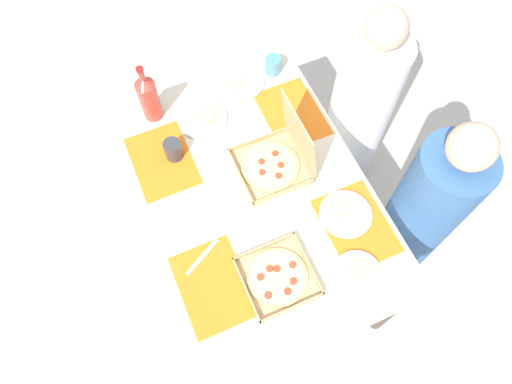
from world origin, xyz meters
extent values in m
plane|color=beige|center=(0.00, 0.00, 0.00)|extent=(6.00, 6.00, 0.00)
cylinder|color=#3F3328|center=(-0.63, -0.41, 0.35)|extent=(0.07, 0.07, 0.69)
cylinder|color=#3F3328|center=(0.63, -0.41, 0.35)|extent=(0.07, 0.07, 0.69)
cylinder|color=#3F3328|center=(-0.63, 0.41, 0.35)|extent=(0.07, 0.07, 0.69)
cylinder|color=#3F3328|center=(0.63, 0.41, 0.35)|extent=(0.07, 0.07, 0.69)
cube|color=beige|center=(0.00, 0.00, 0.71)|extent=(1.39, 0.95, 0.03)
cube|color=orange|center=(-0.31, -0.32, 0.72)|extent=(0.36, 0.26, 0.00)
cube|color=orange|center=(0.31, -0.32, 0.72)|extent=(0.36, 0.26, 0.00)
cube|color=orange|center=(-0.31, 0.32, 0.72)|extent=(0.36, 0.26, 0.00)
cube|color=orange|center=(0.31, 0.32, 0.72)|extent=(0.36, 0.26, 0.00)
cube|color=tan|center=(-0.09, 0.11, 0.73)|extent=(0.30, 0.30, 0.01)
cube|color=tan|center=(-0.23, 0.11, 0.74)|extent=(0.01, 0.30, 0.03)
cube|color=tan|center=(0.06, 0.11, 0.74)|extent=(0.01, 0.30, 0.03)
cube|color=tan|center=(-0.09, -0.04, 0.74)|extent=(0.30, 0.01, 0.03)
cube|color=tan|center=(-0.09, 0.25, 0.74)|extent=(0.30, 0.01, 0.03)
cylinder|color=#E0B76B|center=(-0.09, 0.11, 0.74)|extent=(0.26, 0.26, 0.01)
cylinder|color=#EFD67F|center=(-0.09, 0.11, 0.74)|extent=(0.23, 0.23, 0.00)
cylinder|color=red|center=(-0.02, 0.12, 0.75)|extent=(0.03, 0.03, 0.00)
cylinder|color=red|center=(-0.07, 0.15, 0.75)|extent=(0.03, 0.03, 0.00)
cylinder|color=red|center=(-0.13, 0.15, 0.75)|extent=(0.03, 0.03, 0.00)
cylinder|color=red|center=(-0.12, 0.08, 0.75)|extent=(0.03, 0.03, 0.00)
cylinder|color=red|center=(-0.07, 0.06, 0.75)|extent=(0.03, 0.03, 0.00)
cube|color=tan|center=(-0.09, 0.23, 0.91)|extent=(0.30, 0.05, 0.29)
cube|color=tan|center=(0.39, -0.08, 0.73)|extent=(0.28, 0.28, 0.01)
cube|color=tan|center=(0.25, -0.08, 0.74)|extent=(0.01, 0.28, 0.03)
cube|color=tan|center=(0.52, -0.08, 0.74)|extent=(0.01, 0.28, 0.03)
cube|color=tan|center=(0.39, -0.21, 0.74)|extent=(0.28, 0.01, 0.03)
cube|color=tan|center=(0.39, 0.06, 0.74)|extent=(0.28, 0.01, 0.03)
cylinder|color=#E0B76B|center=(0.39, -0.08, 0.74)|extent=(0.24, 0.24, 0.01)
cylinder|color=#EFD67F|center=(0.39, -0.08, 0.74)|extent=(0.22, 0.22, 0.00)
cylinder|color=red|center=(0.46, -0.06, 0.75)|extent=(0.03, 0.03, 0.00)
cylinder|color=red|center=(0.43, -0.03, 0.75)|extent=(0.03, 0.03, 0.00)
cylinder|color=red|center=(0.37, 0.00, 0.75)|extent=(0.03, 0.03, 0.00)
cylinder|color=red|center=(0.36, -0.07, 0.75)|extent=(0.03, 0.03, 0.00)
cylinder|color=red|center=(0.34, -0.09, 0.75)|extent=(0.03, 0.03, 0.00)
cylinder|color=red|center=(0.36, -0.14, 0.75)|extent=(0.03, 0.03, 0.00)
cylinder|color=red|center=(0.44, -0.14, 0.75)|extent=(0.03, 0.03, 0.00)
cylinder|color=white|center=(-0.45, -0.08, 0.73)|extent=(0.22, 0.22, 0.01)
cylinder|color=white|center=(-0.45, -0.08, 0.74)|extent=(0.23, 0.23, 0.01)
cylinder|color=#E0B76B|center=(-0.45, -0.05, 0.74)|extent=(0.09, 0.09, 0.01)
cylinder|color=#EFD67F|center=(-0.45, -0.05, 0.75)|extent=(0.08, 0.08, 0.00)
cylinder|color=white|center=(0.25, 0.30, 0.73)|extent=(0.22, 0.22, 0.01)
cylinder|color=white|center=(0.25, 0.30, 0.74)|extent=(0.22, 0.22, 0.01)
cylinder|color=#E0B76B|center=(0.23, 0.30, 0.74)|extent=(0.09, 0.09, 0.01)
cylinder|color=#EFD67F|center=(0.23, 0.30, 0.75)|extent=(0.08, 0.08, 0.00)
cylinder|color=white|center=(0.50, 0.22, 0.73)|extent=(0.19, 0.19, 0.01)
cylinder|color=white|center=(0.50, 0.22, 0.74)|extent=(0.20, 0.20, 0.01)
cylinder|color=#E0B76B|center=(0.49, 0.24, 0.74)|extent=(0.08, 0.08, 0.01)
cylinder|color=#EFD67F|center=(0.49, 0.24, 0.75)|extent=(0.07, 0.07, 0.00)
cylinder|color=white|center=(-0.57, 0.18, 0.73)|extent=(0.20, 0.20, 0.01)
cylinder|color=white|center=(-0.57, 0.18, 0.74)|extent=(0.20, 0.20, 0.01)
cylinder|color=#E0B76B|center=(-0.57, 0.15, 0.74)|extent=(0.08, 0.08, 0.01)
cylinder|color=#EFD67F|center=(-0.57, 0.15, 0.75)|extent=(0.07, 0.07, 0.00)
cylinder|color=#B2382D|center=(-0.57, -0.28, 0.83)|extent=(0.09, 0.09, 0.22)
cone|color=#B2382D|center=(-0.57, -0.28, 0.96)|extent=(0.09, 0.09, 0.04)
cylinder|color=#B2382D|center=(-0.57, -0.28, 1.01)|extent=(0.03, 0.03, 0.06)
cylinder|color=red|center=(-0.57, -0.28, 1.04)|extent=(0.03, 0.03, 0.01)
cylinder|color=teal|center=(-0.58, 0.34, 0.77)|extent=(0.08, 0.08, 0.09)
cylinder|color=#333338|center=(-0.32, -0.26, 0.77)|extent=(0.08, 0.08, 0.10)
cube|color=#B7B7BC|center=(-0.05, -0.25, 0.73)|extent=(0.15, 0.14, 0.00)
cube|color=#B7B7BC|center=(0.18, -0.32, 0.73)|extent=(0.10, 0.17, 0.00)
cylinder|color=white|center=(-0.31, 0.73, 0.50)|extent=(0.32, 0.32, 1.00)
sphere|color=#D1A889|center=(-0.31, 0.73, 1.10)|extent=(0.19, 0.19, 0.19)
cylinder|color=#33598C|center=(0.31, 0.73, 0.49)|extent=(0.32, 0.32, 0.98)
sphere|color=#D1A889|center=(0.31, 0.73, 1.08)|extent=(0.19, 0.19, 0.19)
camera|label=1|loc=(0.84, -0.37, 2.57)|focal=33.41mm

